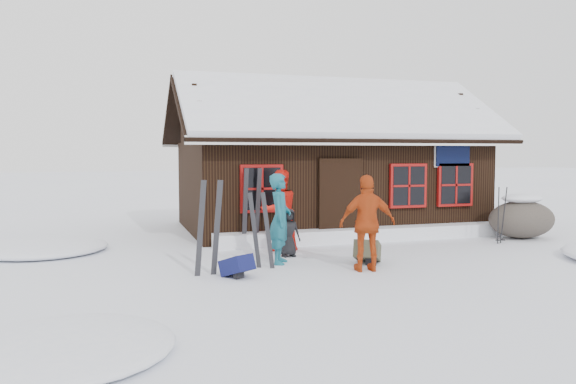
{
  "coord_description": "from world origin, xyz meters",
  "views": [
    {
      "loc": [
        -4.44,
        -10.43,
        2.2
      ],
      "look_at": [
        -0.64,
        1.82,
        1.3
      ],
      "focal_mm": 35.0,
      "sensor_mm": 36.0,
      "label": 1
    }
  ],
  "objects_px": {
    "ski_poles": "(501,216)",
    "backpack_olive": "(367,255)",
    "boulder": "(522,218)",
    "ski_pair_left": "(209,229)",
    "skier_teal": "(280,219)",
    "skier_orange_right": "(367,223)",
    "backpack_blue": "(237,269)",
    "skier_orange_left": "(280,210)",
    "skier_crouched": "(288,232)"
  },
  "relations": [
    {
      "from": "ski_poles",
      "to": "backpack_olive",
      "type": "distance_m",
      "value": 4.41
    },
    {
      "from": "boulder",
      "to": "backpack_olive",
      "type": "distance_m",
      "value": 5.57
    },
    {
      "from": "ski_pair_left",
      "to": "ski_poles",
      "type": "relative_size",
      "value": 1.25
    },
    {
      "from": "skier_teal",
      "to": "backpack_olive",
      "type": "relative_size",
      "value": 2.84
    },
    {
      "from": "skier_teal",
      "to": "skier_orange_right",
      "type": "height_order",
      "value": "skier_orange_right"
    },
    {
      "from": "skier_teal",
      "to": "backpack_olive",
      "type": "distance_m",
      "value": 1.88
    },
    {
      "from": "ski_poles",
      "to": "backpack_blue",
      "type": "xyz_separation_m",
      "value": [
        -6.9,
        -1.76,
        -0.53
      ]
    },
    {
      "from": "backpack_olive",
      "to": "boulder",
      "type": "bearing_deg",
      "value": 52.63
    },
    {
      "from": "skier_teal",
      "to": "skier_orange_left",
      "type": "distance_m",
      "value": 1.48
    },
    {
      "from": "skier_orange_left",
      "to": "ski_pair_left",
      "type": "relative_size",
      "value": 1.03
    },
    {
      "from": "skier_orange_right",
      "to": "boulder",
      "type": "xyz_separation_m",
      "value": [
        5.54,
        2.51,
        -0.38
      ]
    },
    {
      "from": "skier_orange_left",
      "to": "backpack_olive",
      "type": "height_order",
      "value": "skier_orange_left"
    },
    {
      "from": "skier_teal",
      "to": "skier_orange_right",
      "type": "bearing_deg",
      "value": -107.62
    },
    {
      "from": "boulder",
      "to": "skier_crouched",
      "type": "bearing_deg",
      "value": -174.15
    },
    {
      "from": "ski_poles",
      "to": "backpack_olive",
      "type": "height_order",
      "value": "ski_poles"
    },
    {
      "from": "ski_pair_left",
      "to": "skier_teal",
      "type": "bearing_deg",
      "value": 29.52
    },
    {
      "from": "skier_crouched",
      "to": "backpack_blue",
      "type": "xyz_separation_m",
      "value": [
        -1.46,
        -1.63,
        -0.37
      ]
    },
    {
      "from": "ski_poles",
      "to": "backpack_olive",
      "type": "bearing_deg",
      "value": -162.32
    },
    {
      "from": "skier_orange_left",
      "to": "backpack_olive",
      "type": "relative_size",
      "value": 2.88
    },
    {
      "from": "skier_teal",
      "to": "skier_crouched",
      "type": "xyz_separation_m",
      "value": [
        0.38,
        0.66,
        -0.38
      ]
    },
    {
      "from": "ski_pair_left",
      "to": "ski_poles",
      "type": "xyz_separation_m",
      "value": [
        7.34,
        1.43,
        -0.16
      ]
    },
    {
      "from": "boulder",
      "to": "ski_pair_left",
      "type": "xyz_separation_m",
      "value": [
        -8.4,
        -1.97,
        0.31
      ]
    },
    {
      "from": "skier_teal",
      "to": "skier_orange_right",
      "type": "relative_size",
      "value": 1.0
    },
    {
      "from": "ski_pair_left",
      "to": "backpack_olive",
      "type": "height_order",
      "value": "ski_pair_left"
    },
    {
      "from": "ski_poles",
      "to": "boulder",
      "type": "bearing_deg",
      "value": 27.09
    },
    {
      "from": "skier_teal",
      "to": "skier_orange_right",
      "type": "distance_m",
      "value": 1.78
    },
    {
      "from": "skier_teal",
      "to": "boulder",
      "type": "distance_m",
      "value": 7.02
    },
    {
      "from": "skier_teal",
      "to": "backpack_blue",
      "type": "height_order",
      "value": "skier_teal"
    },
    {
      "from": "skier_orange_left",
      "to": "ski_poles",
      "type": "xyz_separation_m",
      "value": [
        5.41,
        -0.64,
        -0.24
      ]
    },
    {
      "from": "skier_orange_left",
      "to": "backpack_olive",
      "type": "xyz_separation_m",
      "value": [
        1.24,
        -1.97,
        -0.74
      ]
    },
    {
      "from": "skier_orange_right",
      "to": "backpack_blue",
      "type": "xyz_separation_m",
      "value": [
        -2.42,
        0.21,
        -0.75
      ]
    },
    {
      "from": "ski_poles",
      "to": "backpack_blue",
      "type": "distance_m",
      "value": 7.14
    },
    {
      "from": "ski_poles",
      "to": "backpack_olive",
      "type": "relative_size",
      "value": 2.25
    },
    {
      "from": "ski_pair_left",
      "to": "ski_poles",
      "type": "height_order",
      "value": "ski_pair_left"
    },
    {
      "from": "ski_pair_left",
      "to": "skier_orange_right",
      "type": "bearing_deg",
      "value": -3.92
    },
    {
      "from": "boulder",
      "to": "backpack_blue",
      "type": "bearing_deg",
      "value": -163.89
    },
    {
      "from": "boulder",
      "to": "backpack_blue",
      "type": "xyz_separation_m",
      "value": [
        -7.96,
        -2.3,
        -0.38
      ]
    },
    {
      "from": "skier_orange_left",
      "to": "skier_crouched",
      "type": "bearing_deg",
      "value": 78.77
    },
    {
      "from": "skier_orange_left",
      "to": "skier_crouched",
      "type": "relative_size",
      "value": 1.76
    },
    {
      "from": "skier_orange_right",
      "to": "skier_crouched",
      "type": "xyz_separation_m",
      "value": [
        -0.96,
        1.84,
        -0.38
      ]
    },
    {
      "from": "skier_crouched",
      "to": "ski_pair_left",
      "type": "xyz_separation_m",
      "value": [
        -1.9,
        -1.3,
        0.32
      ]
    },
    {
      "from": "skier_orange_right",
      "to": "backpack_olive",
      "type": "distance_m",
      "value": 1.01
    },
    {
      "from": "skier_teal",
      "to": "skier_crouched",
      "type": "height_order",
      "value": "skier_teal"
    },
    {
      "from": "skier_crouched",
      "to": "backpack_olive",
      "type": "relative_size",
      "value": 1.64
    },
    {
      "from": "skier_orange_right",
      "to": "backpack_blue",
      "type": "bearing_deg",
      "value": 4.18
    },
    {
      "from": "skier_orange_right",
      "to": "ski_pair_left",
      "type": "distance_m",
      "value": 2.91
    },
    {
      "from": "boulder",
      "to": "ski_poles",
      "type": "xyz_separation_m",
      "value": [
        -1.06,
        -0.54,
        0.15
      ]
    },
    {
      "from": "skier_teal",
      "to": "skier_crouched",
      "type": "relative_size",
      "value": 1.74
    },
    {
      "from": "skier_teal",
      "to": "backpack_olive",
      "type": "height_order",
      "value": "skier_teal"
    },
    {
      "from": "skier_crouched",
      "to": "skier_orange_right",
      "type": "bearing_deg",
      "value": -67.58
    }
  ]
}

